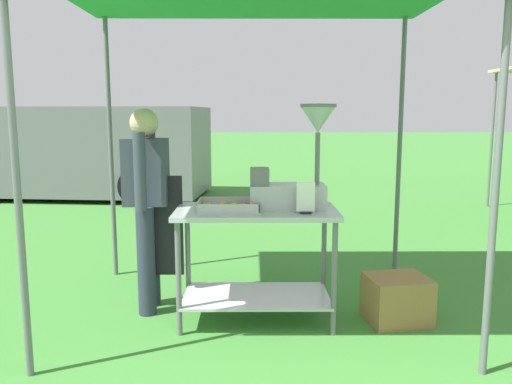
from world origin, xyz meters
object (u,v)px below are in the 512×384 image
Objects in this scene: donut_cart at (256,242)px; van_grey at (75,150)px; vendor at (147,199)px; donut_tray at (229,207)px; supply_crate at (397,299)px; donut_fryer at (294,172)px; menu_sign at (306,200)px.

van_grey is at bearing 119.74° from donut_cart.
van_grey is at bearing 114.00° from vendor.
donut_cart is 6.89m from van_grey.
donut_tray is 1.46m from supply_crate.
donut_tray is at bearing -171.30° from donut_cart.
vendor is at bearing 165.15° from donut_cart.
donut_cart is at bearing -14.85° from vendor.
donut_tray is at bearing -61.88° from van_grey.
supply_crate is (1.92, -0.26, -0.73)m from vendor.
donut_fryer is at bearing 9.54° from donut_cart.
donut_tray is at bearing -21.58° from vendor.
supply_crate is at bearing -6.06° from donut_fryer.
donut_tray is 0.90× the size of supply_crate.
menu_sign is 7.21m from van_grey.
donut_fryer is 0.15× the size of van_grey.
van_grey is (-3.42, 5.98, 0.27)m from donut_cart.
supply_crate is at bearing -1.89° from donut_cart.
donut_cart is at bearing 178.11° from supply_crate.
menu_sign is 1.27m from vendor.
donut_cart is 0.34m from donut_tray.
menu_sign is (0.55, -0.14, 0.07)m from donut_tray.
donut_cart is at bearing 8.70° from donut_tray.
menu_sign is at bearing -73.59° from donut_fryer.
supply_crate is (0.72, 0.14, -0.79)m from menu_sign.
donut_fryer reaches higher than donut_tray.
donut_cart is 1.16m from supply_crate.
vendor reaches higher than menu_sign.
menu_sign is 0.45× the size of supply_crate.
menu_sign is at bearing -14.34° from donut_tray.
vendor reaches higher than donut_tray.
donut_fryer is (0.49, 0.08, 0.25)m from donut_tray.
supply_crate is (1.27, -0.00, -0.71)m from donut_tray.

